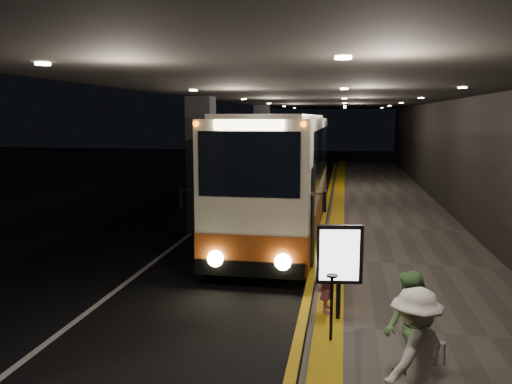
% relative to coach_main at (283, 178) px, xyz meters
% --- Properties ---
extents(ground, '(90.00, 90.00, 0.00)m').
position_rel_coach_main_xyz_m(ground, '(-1.09, -4.47, -1.78)').
color(ground, black).
extents(lane_line_white, '(0.12, 50.00, 0.01)m').
position_rel_coach_main_xyz_m(lane_line_white, '(-2.89, 0.53, -1.78)').
color(lane_line_white, silver).
rests_on(lane_line_white, ground).
extents(kerb_stripe_yellow, '(0.18, 50.00, 0.01)m').
position_rel_coach_main_xyz_m(kerb_stripe_yellow, '(1.26, 0.53, -1.78)').
color(kerb_stripe_yellow, gold).
rests_on(kerb_stripe_yellow, ground).
extents(sidewalk, '(4.50, 50.00, 0.15)m').
position_rel_coach_main_xyz_m(sidewalk, '(3.66, 0.53, -1.71)').
color(sidewalk, '#514C44').
rests_on(sidewalk, ground).
extents(tactile_strip, '(0.50, 50.00, 0.01)m').
position_rel_coach_main_xyz_m(tactile_strip, '(1.76, 0.53, -1.63)').
color(tactile_strip, gold).
rests_on(tactile_strip, sidewalk).
extents(terminal_wall, '(0.10, 50.00, 6.00)m').
position_rel_coach_main_xyz_m(terminal_wall, '(5.91, 0.53, 1.22)').
color(terminal_wall, black).
rests_on(terminal_wall, ground).
extents(support_columns, '(0.80, 24.80, 4.40)m').
position_rel_coach_main_xyz_m(support_columns, '(-2.59, -0.47, 0.42)').
color(support_columns, black).
rests_on(support_columns, ground).
extents(canopy, '(9.00, 50.00, 0.40)m').
position_rel_coach_main_xyz_m(canopy, '(1.41, 0.53, 2.82)').
color(canopy, black).
rests_on(canopy, support_columns).
extents(coach_main, '(2.51, 11.96, 3.71)m').
position_rel_coach_main_xyz_m(coach_main, '(0.00, 0.00, 0.00)').
color(coach_main, beige).
rests_on(coach_main, ground).
extents(coach_second, '(2.77, 11.53, 3.60)m').
position_rel_coach_main_xyz_m(coach_second, '(-0.33, 11.78, -0.05)').
color(coach_second, beige).
rests_on(coach_second, ground).
extents(passenger_boarding, '(0.38, 0.56, 1.51)m').
position_rel_coach_main_xyz_m(passenger_boarding, '(1.71, -6.98, -0.88)').
color(passenger_boarding, '#A74D82').
rests_on(passenger_boarding, sidewalk).
extents(passenger_waiting_green, '(0.66, 0.87, 1.59)m').
position_rel_coach_main_xyz_m(passenger_waiting_green, '(2.86, -9.42, -0.84)').
color(passenger_waiting_green, '#508147').
rests_on(passenger_waiting_green, sidewalk).
extents(passenger_waiting_white, '(1.06, 1.14, 1.65)m').
position_rel_coach_main_xyz_m(passenger_waiting_white, '(2.83, -10.22, -0.81)').
color(passenger_waiting_white, silver).
rests_on(passenger_waiting_white, sidewalk).
extents(bag_polka, '(0.29, 0.20, 0.33)m').
position_rel_coach_main_xyz_m(bag_polka, '(3.35, -8.66, -1.47)').
color(bag_polka, black).
rests_on(bag_polka, sidewalk).
extents(info_sign, '(0.82, 0.23, 1.73)m').
position_rel_coach_main_xyz_m(info_sign, '(1.91, -7.32, -0.47)').
color(info_sign, black).
rests_on(info_sign, sidewalk).
extents(stanchion_post, '(0.05, 0.05, 1.10)m').
position_rel_coach_main_xyz_m(stanchion_post, '(1.81, -8.21, -1.08)').
color(stanchion_post, black).
rests_on(stanchion_post, sidewalk).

